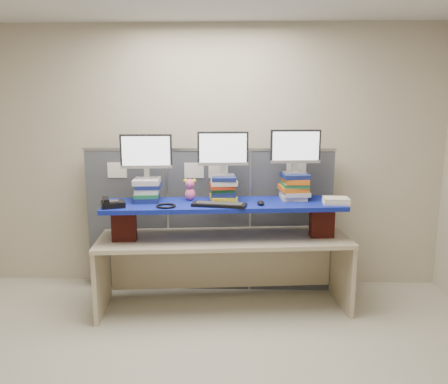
{
  "coord_description": "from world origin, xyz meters",
  "views": [
    {
      "loc": [
        0.3,
        -2.69,
        1.93
      ],
      "look_at": [
        0.17,
        1.31,
        1.16
      ],
      "focal_mm": 35.0,
      "sensor_mm": 36.0,
      "label": 1
    }
  ],
  "objects_px": {
    "monitor_left": "(146,154)",
    "monitor_right": "(295,149)",
    "desk": "(224,251)",
    "keyboard": "(219,205)",
    "monitor_center": "(223,151)",
    "desk_phone": "(112,203)",
    "blue_board": "(224,205)"
  },
  "relations": [
    {
      "from": "monitor_left",
      "to": "monitor_right",
      "type": "distance_m",
      "value": 1.41
    },
    {
      "from": "desk",
      "to": "monitor_left",
      "type": "bearing_deg",
      "value": 170.7
    },
    {
      "from": "monitor_left",
      "to": "keyboard",
      "type": "bearing_deg",
      "value": -22.11
    },
    {
      "from": "monitor_center",
      "to": "keyboard",
      "type": "height_order",
      "value": "monitor_center"
    },
    {
      "from": "desk",
      "to": "monitor_center",
      "type": "bearing_deg",
      "value": 91.39
    },
    {
      "from": "desk",
      "to": "monitor_right",
      "type": "bearing_deg",
      "value": 9.73
    },
    {
      "from": "monitor_center",
      "to": "desk",
      "type": "bearing_deg",
      "value": -88.61
    },
    {
      "from": "desk",
      "to": "desk_phone",
      "type": "distance_m",
      "value": 1.14
    },
    {
      "from": "blue_board",
      "to": "monitor_center",
      "type": "height_order",
      "value": "monitor_center"
    },
    {
      "from": "monitor_left",
      "to": "blue_board",
      "type": "bearing_deg",
      "value": -9.3
    },
    {
      "from": "desk_phone",
      "to": "desk",
      "type": "bearing_deg",
      "value": -8.69
    },
    {
      "from": "monitor_left",
      "to": "monitor_center",
      "type": "distance_m",
      "value": 0.72
    },
    {
      "from": "monitor_left",
      "to": "keyboard",
      "type": "height_order",
      "value": "monitor_left"
    },
    {
      "from": "monitor_right",
      "to": "monitor_left",
      "type": "bearing_deg",
      "value": 180.0
    },
    {
      "from": "blue_board",
      "to": "keyboard",
      "type": "height_order",
      "value": "keyboard"
    },
    {
      "from": "desk",
      "to": "monitor_right",
      "type": "xyz_separation_m",
      "value": [
        0.68,
        0.18,
        0.97
      ]
    },
    {
      "from": "monitor_left",
      "to": "monitor_center",
      "type": "xyz_separation_m",
      "value": [
        0.72,
        0.07,
        0.02
      ]
    },
    {
      "from": "monitor_right",
      "to": "keyboard",
      "type": "bearing_deg",
      "value": -159.89
    },
    {
      "from": "desk",
      "to": "desk_phone",
      "type": "xyz_separation_m",
      "value": [
        -1.0,
        -0.22,
        0.51
      ]
    },
    {
      "from": "monitor_right",
      "to": "desk_phone",
      "type": "xyz_separation_m",
      "value": [
        -1.67,
        -0.4,
        -0.46
      ]
    },
    {
      "from": "monitor_right",
      "to": "keyboard",
      "type": "distance_m",
      "value": 0.92
    },
    {
      "from": "desk_phone",
      "to": "monitor_right",
      "type": "bearing_deg",
      "value": -7.63
    },
    {
      "from": "desk",
      "to": "desk_phone",
      "type": "relative_size",
      "value": 9.63
    },
    {
      "from": "desk",
      "to": "monitor_right",
      "type": "height_order",
      "value": "monitor_right"
    },
    {
      "from": "desk",
      "to": "desk_phone",
      "type": "bearing_deg",
      "value": -172.87
    },
    {
      "from": "monitor_left",
      "to": "monitor_center",
      "type": "height_order",
      "value": "monitor_center"
    },
    {
      "from": "blue_board",
      "to": "keyboard",
      "type": "xyz_separation_m",
      "value": [
        -0.04,
        -0.16,
        0.04
      ]
    },
    {
      "from": "keyboard",
      "to": "desk_phone",
      "type": "height_order",
      "value": "desk_phone"
    },
    {
      "from": "monitor_center",
      "to": "keyboard",
      "type": "relative_size",
      "value": 0.95
    },
    {
      "from": "desk",
      "to": "desk_phone",
      "type": "height_order",
      "value": "desk_phone"
    },
    {
      "from": "monitor_right",
      "to": "monitor_center",
      "type": "bearing_deg",
      "value": -180.0
    },
    {
      "from": "desk_phone",
      "to": "keyboard",
      "type": "bearing_deg",
      "value": -17.44
    }
  ]
}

